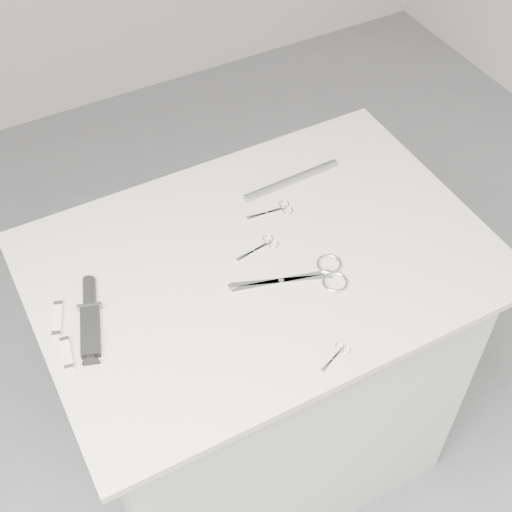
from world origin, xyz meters
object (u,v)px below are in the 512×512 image
sheathed_knife (90,314)px  embroidery_scissors_b (277,210)px  pocket_knife_b (67,354)px  pocket_knife_a (58,319)px  metal_rail (291,180)px  large_shears (314,276)px  plinth (262,375)px  tiny_scissors (337,354)px  embroidery_scissors_a (263,246)px

sheathed_knife → embroidery_scissors_b: bearing=-61.6°
sheathed_knife → pocket_knife_b: bearing=152.7°
pocket_knife_b → embroidery_scissors_b: bearing=-63.9°
embroidery_scissors_b → pocket_knife_b: pocket_knife_b is taller
pocket_knife_a → metal_rail: bearing=-57.0°
embroidery_scissors_b → pocket_knife_b: (-0.56, -0.16, 0.00)m
large_shears → pocket_knife_a: bearing=-177.7°
sheathed_knife → pocket_knife_a: (-0.06, 0.02, -0.00)m
plinth → pocket_knife_a: size_ratio=10.26×
tiny_scissors → pocket_knife_b: size_ratio=1.01×
embroidery_scissors_a → pocket_knife_b: (-0.48, -0.07, 0.00)m
pocket_knife_a → pocket_knife_b: bearing=-165.6°
pocket_knife_a → pocket_knife_b: size_ratio=1.12×
plinth → tiny_scissors: tiny_scissors is taller
large_shears → embroidery_scissors_b: 0.22m
pocket_knife_a → plinth: bearing=-75.5°
large_shears → pocket_knife_a: pocket_knife_a is taller
sheathed_knife → pocket_knife_b: size_ratio=2.53×
pocket_knife_a → embroidery_scissors_b: bearing=-62.2°
large_shears → embroidery_scissors_b: large_shears is taller
embroidery_scissors_a → embroidery_scissors_b: (0.08, 0.08, 0.00)m
large_shears → embroidery_scissors_a: large_shears is taller
plinth → embroidery_scissors_b: embroidery_scissors_b is taller
large_shears → sheathed_knife: (-0.46, 0.13, 0.00)m
embroidery_scissors_a → pocket_knife_a: size_ratio=1.22×
large_shears → tiny_scissors: large_shears is taller
tiny_scissors → pocket_knife_a: pocket_knife_a is taller
large_shears → pocket_knife_b: bearing=-168.1°
embroidery_scissors_a → embroidery_scissors_b: same height
metal_rail → pocket_knife_b: bearing=-160.2°
embroidery_scissors_b → metal_rail: 0.10m
embroidery_scissors_b → metal_rail: metal_rail is taller
large_shears → embroidery_scissors_a: 0.14m
embroidery_scissors_b → pocket_knife_b: size_ratio=1.45×
embroidery_scissors_a → embroidery_scissors_b: bearing=36.8°
large_shears → embroidery_scissors_b: (0.03, 0.21, -0.00)m
embroidery_scissors_a → sheathed_knife: sheathed_knife is taller
sheathed_knife → metal_rail: (0.56, 0.16, 0.00)m
embroidery_scissors_a → tiny_scissors: same height
large_shears → metal_rail: 0.30m
plinth → sheathed_knife: (-0.39, 0.03, 0.48)m
embroidery_scissors_b → metal_rail: size_ratio=0.44×
large_shears → pocket_knife_b: pocket_knife_b is taller
tiny_scissors → metal_rail: 0.50m
embroidery_scissors_b → tiny_scissors: 0.42m
large_shears → sheathed_knife: size_ratio=1.28×
embroidery_scissors_a → pocket_knife_a: bearing=169.5°
tiny_scissors → sheathed_knife: size_ratio=0.40×
plinth → tiny_scissors: (0.01, -0.29, 0.47)m
pocket_knife_b → plinth: bearing=-74.6°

